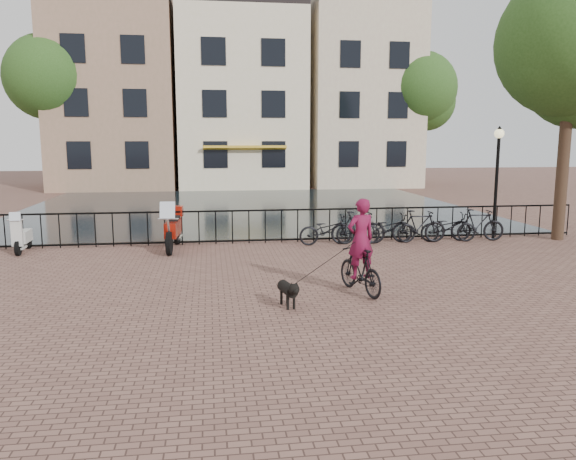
{
  "coord_description": "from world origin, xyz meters",
  "views": [
    {
      "loc": [
        -1.65,
        -8.8,
        3.14
      ],
      "look_at": [
        0.0,
        3.0,
        1.2
      ],
      "focal_mm": 35.0,
      "sensor_mm": 36.0,
      "label": 1
    }
  ],
  "objects": [
    {
      "name": "ground",
      "position": [
        0.0,
        0.0,
        0.0
      ],
      "size": [
        100.0,
        100.0,
        0.0
      ],
      "primitive_type": "plane",
      "color": "brown",
      "rests_on": "ground"
    },
    {
      "name": "parked_bike_5",
      "position": [
        6.55,
        7.4,
        0.5
      ],
      "size": [
        1.71,
        0.67,
        1.0
      ],
      "primitive_type": "imported",
      "rotation": [
        0.0,
        0.0,
        1.45
      ],
      "color": "black",
      "rests_on": "ground"
    },
    {
      "name": "canal_house_right",
      "position": [
        8.5,
        30.0,
        6.65
      ],
      "size": [
        7.0,
        9.0,
        13.3
      ],
      "color": "#C9B195",
      "rests_on": "ground"
    },
    {
      "name": "canal_water",
      "position": [
        0.0,
        17.3,
        0.0
      ],
      "size": [
        20.0,
        20.0,
        0.0
      ],
      "primitive_type": "plane",
      "color": "black",
      "rests_on": "ground"
    },
    {
      "name": "tree_far_right",
      "position": [
        12.0,
        27.0,
        6.35
      ],
      "size": [
        4.76,
        4.76,
        8.76
      ],
      "color": "black",
      "rests_on": "ground"
    },
    {
      "name": "tree_far_left",
      "position": [
        -11.0,
        27.0,
        6.73
      ],
      "size": [
        5.04,
        5.04,
        9.27
      ],
      "color": "black",
      "rests_on": "ground"
    },
    {
      "name": "parked_bike_3",
      "position": [
        4.65,
        7.4,
        0.5
      ],
      "size": [
        1.69,
        0.58,
        1.0
      ],
      "primitive_type": "imported",
      "rotation": [
        0.0,
        0.0,
        1.5
      ],
      "color": "black",
      "rests_on": "ground"
    },
    {
      "name": "parked_bike_2",
      "position": [
        3.7,
        7.4,
        0.45
      ],
      "size": [
        1.74,
        0.67,
        0.9
      ],
      "primitive_type": "imported",
      "rotation": [
        0.0,
        0.0,
        1.61
      ],
      "color": "black",
      "rests_on": "ground"
    },
    {
      "name": "scooter",
      "position": [
        -6.87,
        7.52,
        0.61
      ],
      "size": [
        0.43,
        1.34,
        1.23
      ],
      "rotation": [
        0.0,
        0.0,
        0.04
      ],
      "color": "beige",
      "rests_on": "ground"
    },
    {
      "name": "dog",
      "position": [
        -0.24,
        1.35,
        0.28
      ],
      "size": [
        0.43,
        0.85,
        0.55
      ],
      "rotation": [
        0.0,
        0.0,
        0.21
      ],
      "color": "black",
      "rests_on": "ground"
    },
    {
      "name": "railing",
      "position": [
        0.0,
        8.0,
        0.5
      ],
      "size": [
        20.0,
        0.05,
        1.02
      ],
      "color": "black",
      "rests_on": "ground"
    },
    {
      "name": "cyclist",
      "position": [
        1.36,
        2.07,
        0.87
      ],
      "size": [
        0.91,
        1.74,
        2.29
      ],
      "rotation": [
        0.0,
        0.0,
        3.42
      ],
      "color": "black",
      "rests_on": "ground"
    },
    {
      "name": "lamp_post",
      "position": [
        7.2,
        7.6,
        2.38
      ],
      "size": [
        0.3,
        0.3,
        3.45
      ],
      "color": "black",
      "rests_on": "ground"
    },
    {
      "name": "parked_bike_1",
      "position": [
        2.75,
        7.4,
        0.5
      ],
      "size": [
        1.68,
        0.53,
        1.0
      ],
      "primitive_type": "imported",
      "rotation": [
        0.0,
        0.0,
        1.53
      ],
      "color": "black",
      "rests_on": "ground"
    },
    {
      "name": "tree_near_right",
      "position": [
        9.2,
        7.3,
        5.97
      ],
      "size": [
        4.48,
        4.48,
        8.24
      ],
      "color": "black",
      "rests_on": "ground"
    },
    {
      "name": "motorcycle",
      "position": [
        -2.72,
        7.3,
        0.76
      ],
      "size": [
        0.67,
        2.15,
        1.51
      ],
      "rotation": [
        0.0,
        0.0,
        -0.08
      ],
      "color": "#9A170B",
      "rests_on": "ground"
    },
    {
      "name": "parked_bike_0",
      "position": [
        1.8,
        7.4,
        0.45
      ],
      "size": [
        1.75,
        0.69,
        0.9
      ],
      "primitive_type": "imported",
      "rotation": [
        0.0,
        0.0,
        1.63
      ],
      "color": "black",
      "rests_on": "ground"
    },
    {
      "name": "canal_house_mid",
      "position": [
        0.5,
        30.0,
        5.9
      ],
      "size": [
        8.0,
        9.5,
        11.8
      ],
      "color": "beige",
      "rests_on": "ground"
    },
    {
      "name": "parked_bike_4",
      "position": [
        5.6,
        7.4,
        0.45
      ],
      "size": [
        1.77,
        0.76,
        0.9
      ],
      "primitive_type": "imported",
      "rotation": [
        0.0,
        0.0,
        1.47
      ],
      "color": "black",
      "rests_on": "ground"
    },
    {
      "name": "canal_house_left",
      "position": [
        -7.5,
        30.0,
        6.4
      ],
      "size": [
        7.5,
        9.0,
        12.8
      ],
      "color": "#907053",
      "rests_on": "ground"
    }
  ]
}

